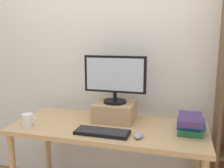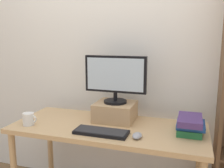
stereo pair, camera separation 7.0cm
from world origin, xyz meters
name	(u,v)px [view 2 (the right image)]	position (x,y,z in m)	size (l,w,h in m)	color
back_wall	(124,54)	(0.00, 0.46, 1.30)	(7.00, 0.08, 2.60)	silver
desk	(108,136)	(0.00, 0.00, 0.68)	(1.50, 0.63, 0.77)	tan
riser_box	(115,111)	(0.01, 0.15, 0.84)	(0.32, 0.29, 0.15)	tan
computer_monitor	(115,77)	(0.01, 0.15, 1.13)	(0.51, 0.19, 0.39)	black
keyboard	(101,132)	(0.01, -0.17, 0.78)	(0.39, 0.15, 0.02)	black
computer_mouse	(137,136)	(0.27, -0.17, 0.79)	(0.06, 0.10, 0.04)	#99999E
book_stack	(190,125)	(0.61, 0.03, 0.83)	(0.19, 0.27, 0.13)	#236B38
coffee_mug	(29,119)	(-0.60, -0.18, 0.82)	(0.12, 0.09, 0.10)	white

